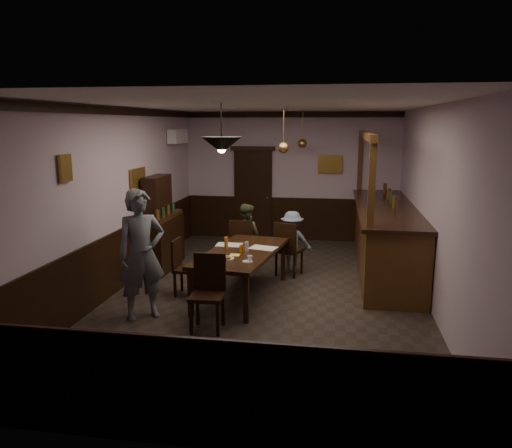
% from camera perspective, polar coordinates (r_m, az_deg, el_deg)
% --- Properties ---
extents(room, '(5.01, 8.01, 3.01)m').
position_cam_1_polar(room, '(7.84, 1.30, 2.42)').
color(room, '#2D2621').
rests_on(room, ground).
extents(dining_table, '(1.30, 2.32, 0.75)m').
position_cam_1_polar(dining_table, '(7.91, -1.67, -3.54)').
color(dining_table, black).
rests_on(dining_table, ground).
extents(chair_far_left, '(0.44, 0.44, 1.00)m').
position_cam_1_polar(chair_far_left, '(9.24, -1.64, -2.22)').
color(chair_far_left, black).
rests_on(chair_far_left, ground).
extents(chair_far_right, '(0.55, 0.55, 1.00)m').
position_cam_1_polar(chair_far_right, '(9.00, 3.61, -2.60)').
color(chair_far_right, black).
rests_on(chair_far_right, ground).
extents(chair_near, '(0.45, 0.45, 1.01)m').
position_cam_1_polar(chair_near, '(6.77, -5.47, -7.33)').
color(chair_near, black).
rests_on(chair_near, ground).
extents(chair_side, '(0.41, 0.41, 0.92)m').
position_cam_1_polar(chair_side, '(8.11, -8.35, -4.61)').
color(chair_side, black).
rests_on(chair_side, ground).
extents(person_standing, '(0.80, 0.76, 1.85)m').
position_cam_1_polar(person_standing, '(7.18, -12.96, -3.42)').
color(person_standing, slate).
rests_on(person_standing, ground).
extents(person_seated_left, '(0.75, 0.69, 1.25)m').
position_cam_1_polar(person_seated_left, '(9.49, -1.16, -1.38)').
color(person_seated_left, '#4A5231').
rests_on(person_seated_left, ground).
extents(person_seated_right, '(0.80, 0.54, 1.15)m').
position_cam_1_polar(person_seated_right, '(9.26, 4.13, -2.05)').
color(person_seated_right, slate).
rests_on(person_seated_right, ground).
extents(newspaper_left, '(0.42, 0.30, 0.01)m').
position_cam_1_polar(newspaper_left, '(8.27, -3.10, -2.39)').
color(newspaper_left, silver).
rests_on(newspaper_left, dining_table).
extents(newspaper_right, '(0.48, 0.39, 0.01)m').
position_cam_1_polar(newspaper_right, '(8.05, 0.83, -2.75)').
color(newspaper_right, silver).
rests_on(newspaper_right, dining_table).
extents(napkin, '(0.17, 0.17, 0.00)m').
position_cam_1_polar(napkin, '(7.64, -2.45, -3.55)').
color(napkin, '#E4D854').
rests_on(napkin, dining_table).
extents(saucer, '(0.15, 0.15, 0.01)m').
position_cam_1_polar(saucer, '(7.27, -0.97, -4.29)').
color(saucer, white).
rests_on(saucer, dining_table).
extents(coffee_cup, '(0.09, 0.09, 0.07)m').
position_cam_1_polar(coffee_cup, '(7.28, -0.71, -3.92)').
color(coffee_cup, white).
rests_on(coffee_cup, saucer).
extents(pastry_plate, '(0.22, 0.22, 0.01)m').
position_cam_1_polar(pastry_plate, '(7.44, -3.35, -3.94)').
color(pastry_plate, white).
rests_on(pastry_plate, dining_table).
extents(pastry_ring_a, '(0.13, 0.13, 0.04)m').
position_cam_1_polar(pastry_ring_a, '(7.39, -3.93, -3.84)').
color(pastry_ring_a, '#C68C47').
rests_on(pastry_ring_a, pastry_plate).
extents(pastry_ring_b, '(0.13, 0.13, 0.04)m').
position_cam_1_polar(pastry_ring_b, '(7.39, -3.38, -3.82)').
color(pastry_ring_b, '#C68C47').
rests_on(pastry_ring_b, pastry_plate).
extents(soda_can, '(0.07, 0.07, 0.12)m').
position_cam_1_polar(soda_can, '(7.77, -1.68, -2.87)').
color(soda_can, orange).
rests_on(soda_can, dining_table).
extents(beer_glass, '(0.06, 0.06, 0.20)m').
position_cam_1_polar(beer_glass, '(7.98, -3.43, -2.20)').
color(beer_glass, '#BF721E').
rests_on(beer_glass, dining_table).
extents(water_glass, '(0.06, 0.06, 0.15)m').
position_cam_1_polar(water_glass, '(7.86, -1.08, -2.58)').
color(water_glass, silver).
rests_on(water_glass, dining_table).
extents(pepper_mill, '(0.04, 0.04, 0.14)m').
position_cam_1_polar(pepper_mill, '(7.34, -6.20, -3.71)').
color(pepper_mill, black).
rests_on(pepper_mill, dining_table).
extents(sideboard, '(0.48, 1.34, 1.77)m').
position_cam_1_polar(sideboard, '(9.64, -10.86, -0.86)').
color(sideboard, black).
rests_on(sideboard, ground).
extents(bar_counter, '(1.07, 4.59, 2.57)m').
position_cam_1_polar(bar_counter, '(9.72, 14.50, -1.29)').
color(bar_counter, '#4E3014').
rests_on(bar_counter, ground).
extents(door_back, '(0.90, 0.06, 2.10)m').
position_cam_1_polar(door_back, '(11.91, -0.34, 3.34)').
color(door_back, black).
rests_on(door_back, ground).
extents(ac_unit, '(0.20, 0.85, 0.30)m').
position_cam_1_polar(ac_unit, '(11.12, -8.93, 9.87)').
color(ac_unit, white).
rests_on(ac_unit, ground).
extents(picture_left_small, '(0.04, 0.28, 0.36)m').
position_cam_1_polar(picture_left_small, '(7.05, -20.97, 5.98)').
color(picture_left_small, olive).
rests_on(picture_left_small, ground).
extents(picture_left_large, '(0.04, 0.62, 0.48)m').
position_cam_1_polar(picture_left_large, '(9.24, -13.32, 4.74)').
color(picture_left_large, olive).
rests_on(picture_left_large, ground).
extents(picture_back, '(0.55, 0.04, 0.42)m').
position_cam_1_polar(picture_back, '(11.67, 8.48, 6.76)').
color(picture_back, olive).
rests_on(picture_back, ground).
extents(pendant_iron, '(0.56, 0.56, 0.67)m').
position_cam_1_polar(pendant_iron, '(6.89, -3.96, 9.00)').
color(pendant_iron, black).
rests_on(pendant_iron, ground).
extents(pendant_brass_mid, '(0.20, 0.20, 0.81)m').
position_cam_1_polar(pendant_brass_mid, '(9.07, 3.15, 8.70)').
color(pendant_brass_mid, '#BF8C3F').
rests_on(pendant_brass_mid, ground).
extents(pendant_brass_far, '(0.20, 0.20, 0.81)m').
position_cam_1_polar(pendant_brass_far, '(10.99, 5.32, 9.15)').
color(pendant_brass_far, '#BF8C3F').
rests_on(pendant_brass_far, ground).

